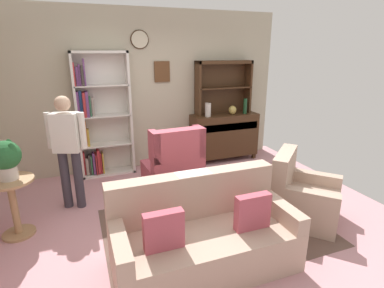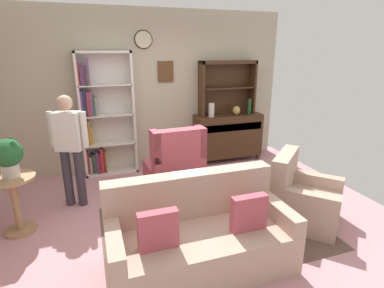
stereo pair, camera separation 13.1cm
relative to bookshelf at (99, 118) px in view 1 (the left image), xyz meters
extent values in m
cube|color=#C68C93|center=(0.91, -1.95, -1.02)|extent=(5.40, 4.60, 0.02)
cube|color=#BCB299|center=(0.91, 0.18, 0.39)|extent=(5.00, 0.06, 2.80)
cylinder|color=beige|center=(0.78, 0.14, 1.27)|extent=(0.28, 0.03, 0.28)
torus|color=#382314|center=(0.78, 0.14, 1.27)|extent=(0.31, 0.02, 0.31)
cube|color=brown|center=(1.15, 0.13, 0.73)|extent=(0.28, 0.03, 0.36)
cube|color=brown|center=(1.11, -2.25, -1.00)|extent=(2.64, 1.85, 0.01)
cube|color=silver|center=(-0.35, -0.02, 0.04)|extent=(0.04, 0.30, 2.10)
cube|color=silver|center=(0.51, -0.02, 0.04)|extent=(0.04, 0.30, 2.10)
cube|color=silver|center=(0.08, -0.02, 1.07)|extent=(0.90, 0.30, 0.04)
cube|color=silver|center=(0.08, -0.02, -0.99)|extent=(0.90, 0.30, 0.04)
cube|color=silver|center=(0.08, 0.13, 0.04)|extent=(0.90, 0.01, 2.10)
cube|color=silver|center=(0.08, -0.02, -0.46)|extent=(0.86, 0.30, 0.02)
cube|color=#B22D33|center=(-0.31, -0.04, -0.76)|extent=(0.03, 0.11, 0.40)
cube|color=gray|center=(-0.27, -0.04, -0.81)|extent=(0.04, 0.16, 0.29)
cube|color=#3F3833|center=(-0.23, -0.04, -0.78)|extent=(0.03, 0.13, 0.35)
cube|color=#337247|center=(-0.20, -0.04, -0.80)|extent=(0.02, 0.16, 0.32)
cube|color=#723F7F|center=(-0.16, -0.04, -0.77)|extent=(0.04, 0.18, 0.37)
cube|color=#B22D33|center=(-0.12, -0.04, -0.78)|extent=(0.02, 0.24, 0.34)
cube|color=#B22D33|center=(-0.08, -0.04, -0.75)|extent=(0.04, 0.20, 0.42)
cube|color=#B22D33|center=(-0.04, -0.04, -0.78)|extent=(0.02, 0.17, 0.35)
cube|color=gold|center=(-0.01, -0.04, -0.78)|extent=(0.02, 0.20, 0.36)
cube|color=silver|center=(0.08, -0.02, 0.04)|extent=(0.86, 0.30, 0.02)
cube|color=#723F7F|center=(-0.31, -0.04, -0.26)|extent=(0.04, 0.12, 0.38)
cube|color=gold|center=(-0.27, -0.04, -0.29)|extent=(0.02, 0.21, 0.32)
cube|color=#CC7233|center=(-0.24, -0.04, -0.24)|extent=(0.03, 0.11, 0.43)
cube|color=gold|center=(-0.21, -0.04, -0.31)|extent=(0.03, 0.11, 0.29)
cube|color=silver|center=(0.08, -0.02, 0.55)|extent=(0.86, 0.30, 0.02)
cube|color=#723F7F|center=(-0.31, -0.04, 0.26)|extent=(0.04, 0.16, 0.41)
cube|color=#284C8C|center=(-0.27, -0.04, 0.27)|extent=(0.04, 0.10, 0.42)
cube|color=#B22D33|center=(-0.22, -0.04, 0.25)|extent=(0.04, 0.23, 0.40)
cube|color=#723F7F|center=(-0.17, -0.04, 0.26)|extent=(0.04, 0.22, 0.41)
cube|color=#337247|center=(-0.13, -0.04, 0.22)|extent=(0.02, 0.11, 0.33)
cube|color=gray|center=(-0.09, -0.04, 0.21)|extent=(0.04, 0.12, 0.31)
cube|color=#B22D33|center=(-0.32, -0.04, 0.74)|extent=(0.02, 0.22, 0.36)
cube|color=#723F7F|center=(-0.28, -0.04, 0.71)|extent=(0.04, 0.13, 0.30)
cube|color=#723F7F|center=(-0.24, -0.04, 0.72)|extent=(0.03, 0.15, 0.33)
cube|color=#3F3833|center=(-0.20, -0.04, 0.71)|extent=(0.03, 0.22, 0.30)
cube|color=#723F7F|center=(-0.17, -0.04, 0.77)|extent=(0.02, 0.19, 0.42)
cube|color=#422816|center=(2.32, -0.09, -0.50)|extent=(1.30, 0.45, 0.82)
cube|color=#422816|center=(1.72, -0.26, -0.96)|extent=(0.06, 0.06, 0.10)
cube|color=#422816|center=(2.92, -0.26, -0.96)|extent=(0.06, 0.06, 0.10)
cube|color=#422816|center=(1.72, 0.09, -0.96)|extent=(0.06, 0.06, 0.10)
cube|color=#422816|center=(2.92, 0.09, -0.96)|extent=(0.06, 0.06, 0.10)
cube|color=#352012|center=(2.32, -0.31, -0.29)|extent=(1.20, 0.01, 0.14)
cube|color=#422816|center=(1.79, -0.01, 0.41)|extent=(0.04, 0.26, 1.00)
cube|color=#422816|center=(2.85, -0.01, 0.41)|extent=(0.04, 0.26, 1.00)
cube|color=#422816|center=(2.32, -0.01, 0.88)|extent=(1.10, 0.26, 0.06)
cube|color=#422816|center=(2.32, -0.01, 0.41)|extent=(1.06, 0.26, 0.02)
cube|color=#422816|center=(2.32, 0.12, 0.41)|extent=(1.10, 0.01, 1.00)
cylinder|color=beige|center=(1.93, -0.17, 0.04)|extent=(0.11, 0.11, 0.26)
ellipsoid|color=tan|center=(2.45, -0.15, 0.00)|extent=(0.15, 0.15, 0.17)
cylinder|color=#194223|center=(2.71, -0.18, 0.06)|extent=(0.07, 0.07, 0.30)
cube|color=tan|center=(0.72, -2.87, -0.80)|extent=(1.80, 0.85, 0.42)
cube|color=tan|center=(0.72, -2.54, -0.35)|extent=(1.80, 0.20, 0.48)
cube|color=tan|center=(-0.11, -2.87, -0.71)|extent=(0.14, 0.85, 0.60)
cube|color=tan|center=(1.55, -2.86, -0.71)|extent=(0.14, 0.85, 0.60)
cube|color=#B74C5B|center=(0.27, -2.99, -0.41)|extent=(0.36, 0.10, 0.36)
cube|color=#B74C5B|center=(1.17, -2.98, -0.41)|extent=(0.36, 0.10, 0.36)
cube|color=white|center=(0.72, -2.54, -0.10)|extent=(0.36, 0.18, 0.00)
cube|color=tan|center=(2.28, -2.50, -0.81)|extent=(1.08, 1.08, 0.40)
cube|color=tan|center=(2.08, -2.28, -0.37)|extent=(0.67, 0.64, 0.48)
cube|color=tan|center=(2.05, -2.70, -0.73)|extent=(0.63, 0.67, 0.55)
cube|color=tan|center=(2.50, -2.29, -0.73)|extent=(0.63, 0.67, 0.55)
cube|color=#B74C5B|center=(0.94, -1.04, -0.80)|extent=(0.82, 0.84, 0.42)
cube|color=#B74C5B|center=(0.95, -1.34, -0.27)|extent=(0.79, 0.24, 0.63)
cube|color=#B74C5B|center=(1.29, -1.29, -0.18)|extent=(0.11, 0.28, 0.44)
cube|color=#B74C5B|center=(0.61, -1.32, -0.18)|extent=(0.11, 0.28, 0.44)
cylinder|color=#A87F56|center=(-1.13, -1.56, -0.31)|extent=(0.52, 0.52, 0.03)
cylinder|color=#A87F56|center=(-1.13, -1.56, -0.67)|extent=(0.08, 0.08, 0.68)
cylinder|color=#A87F56|center=(-1.13, -1.56, -0.99)|extent=(0.36, 0.36, 0.03)
cylinder|color=beige|center=(-1.13, -1.55, -0.22)|extent=(0.19, 0.19, 0.15)
sphere|color=#235B2D|center=(-1.13, -1.55, -0.01)|extent=(0.33, 0.33, 0.33)
ellipsoid|color=#235B2D|center=(-1.09, -1.44, 0.03)|extent=(0.10, 0.06, 0.23)
ellipsoid|color=#235B2D|center=(-1.04, -1.62, 0.03)|extent=(0.10, 0.06, 0.23)
cylinder|color=#38333D|center=(-0.58, -1.04, -0.60)|extent=(0.16, 0.16, 0.82)
cylinder|color=#38333D|center=(-0.41, -1.10, -0.60)|extent=(0.16, 0.16, 0.82)
cube|color=silver|center=(-0.50, -1.07, 0.07)|extent=(0.39, 0.31, 0.52)
sphere|color=tan|center=(-0.50, -1.07, 0.45)|extent=(0.26, 0.26, 0.20)
cylinder|color=silver|center=(-0.70, -0.99, 0.10)|extent=(0.10, 0.10, 0.48)
cylinder|color=silver|center=(-0.29, -1.15, 0.10)|extent=(0.10, 0.10, 0.48)
cube|color=#422816|center=(0.66, -1.93, -0.60)|extent=(0.80, 0.50, 0.03)
cube|color=#422816|center=(0.29, -2.15, -0.81)|extent=(0.05, 0.05, 0.39)
cube|color=#422816|center=(1.03, -2.15, -0.81)|extent=(0.05, 0.05, 0.39)
cube|color=#422816|center=(0.29, -1.71, -0.81)|extent=(0.05, 0.05, 0.39)
cube|color=#422816|center=(1.03, -1.71, -0.81)|extent=(0.05, 0.05, 0.39)
cube|color=#284C8C|center=(0.78, -1.92, -0.57)|extent=(0.20, 0.12, 0.03)
cube|color=gold|center=(0.78, -1.93, -0.54)|extent=(0.14, 0.12, 0.03)
cube|color=gold|center=(0.77, -1.92, -0.52)|extent=(0.18, 0.11, 0.02)
cube|color=#CC7233|center=(0.78, -1.92, -0.49)|extent=(0.15, 0.16, 0.03)
camera|label=1|loc=(-0.32, -5.22, 1.11)|focal=28.27mm
camera|label=2|loc=(-0.19, -5.26, 1.11)|focal=28.27mm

